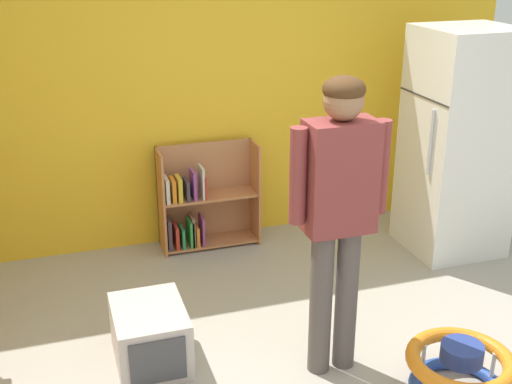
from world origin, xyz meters
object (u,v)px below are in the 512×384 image
at_px(refrigerator, 458,143).
at_px(standing_person, 339,202).
at_px(baby_walker, 460,370).
at_px(pet_carrier, 150,336).
at_px(bookshelf, 201,203).

relative_size(refrigerator, standing_person, 1.02).
bearing_deg(refrigerator, baby_walker, -121.39).
height_order(baby_walker, pet_carrier, pet_carrier).
bearing_deg(standing_person, baby_walker, -38.41).
distance_m(bookshelf, pet_carrier, 1.64).
xyz_separation_m(refrigerator, baby_walker, (-1.01, -1.66, -0.73)).
height_order(standing_person, baby_walker, standing_person).
bearing_deg(refrigerator, standing_person, -142.74).
distance_m(bookshelf, baby_walker, 2.49).
bearing_deg(bookshelf, refrigerator, -18.82).
bearing_deg(bookshelf, standing_person, -79.70).
bearing_deg(standing_person, refrigerator, 37.26).
xyz_separation_m(refrigerator, standing_person, (-1.58, -1.20, 0.17)).
bearing_deg(baby_walker, standing_person, 141.59).
relative_size(bookshelf, pet_carrier, 1.54).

